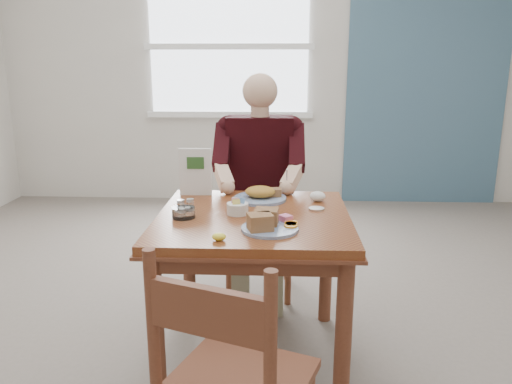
{
  "coord_description": "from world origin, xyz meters",
  "views": [
    {
      "loc": [
        0.12,
        -2.24,
        1.44
      ],
      "look_at": [
        0.01,
        0.0,
        0.86
      ],
      "focal_mm": 35.0,
      "sensor_mm": 36.0,
      "label": 1
    }
  ],
  "objects_px": {
    "near_plate": "(267,223)",
    "chair_far": "(260,218)",
    "table": "(254,237)",
    "diner": "(259,171)",
    "far_plate": "(261,195)"
  },
  "relations": [
    {
      "from": "near_plate",
      "to": "chair_far",
      "type": "bearing_deg",
      "value": 93.98
    },
    {
      "from": "table",
      "to": "chair_far",
      "type": "xyz_separation_m",
      "value": [
        0.0,
        0.8,
        -0.16
      ]
    },
    {
      "from": "table",
      "to": "near_plate",
      "type": "bearing_deg",
      "value": -71.96
    },
    {
      "from": "table",
      "to": "diner",
      "type": "distance_m",
      "value": 0.73
    },
    {
      "from": "chair_far",
      "to": "far_plate",
      "type": "bearing_deg",
      "value": -87.12
    },
    {
      "from": "far_plate",
      "to": "near_plate",
      "type": "bearing_deg",
      "value": -84.81
    },
    {
      "from": "table",
      "to": "chair_far",
      "type": "distance_m",
      "value": 0.81
    },
    {
      "from": "diner",
      "to": "far_plate",
      "type": "relative_size",
      "value": 4.71
    },
    {
      "from": "table",
      "to": "near_plate",
      "type": "relative_size",
      "value": 3.29
    },
    {
      "from": "chair_far",
      "to": "diner",
      "type": "xyz_separation_m",
      "value": [
        0.0,
        -0.09,
        0.33
      ]
    },
    {
      "from": "diner",
      "to": "chair_far",
      "type": "bearing_deg",
      "value": 90.01
    },
    {
      "from": "chair_far",
      "to": "far_plate",
      "type": "relative_size",
      "value": 3.23
    },
    {
      "from": "near_plate",
      "to": "far_plate",
      "type": "distance_m",
      "value": 0.48
    },
    {
      "from": "chair_far",
      "to": "near_plate",
      "type": "bearing_deg",
      "value": -86.02
    },
    {
      "from": "diner",
      "to": "near_plate",
      "type": "relative_size",
      "value": 4.95
    }
  ]
}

